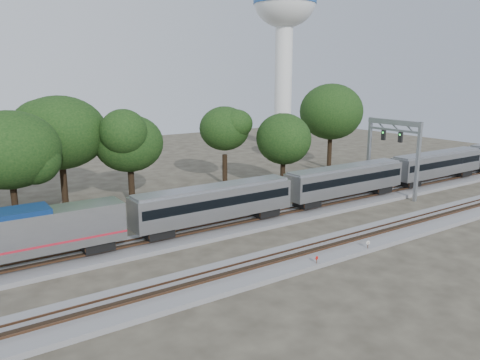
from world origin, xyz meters
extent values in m
plane|color=#383328|center=(0.00, 0.00, 0.00)|extent=(160.00, 160.00, 0.00)
cube|color=slate|center=(0.00, 6.00, 0.20)|extent=(160.00, 5.00, 0.40)
cube|color=brown|center=(0.00, 5.28, 0.66)|extent=(160.00, 0.08, 0.15)
cube|color=brown|center=(0.00, 6.72, 0.66)|extent=(160.00, 0.08, 0.15)
cube|color=slate|center=(0.00, -4.00, 0.20)|extent=(160.00, 5.00, 0.40)
cube|color=brown|center=(0.00, -4.72, 0.66)|extent=(160.00, 0.08, 0.15)
cube|color=brown|center=(0.00, -3.28, 0.66)|extent=(160.00, 0.08, 0.15)
cube|color=#ADB0B5|center=(-16.44, 6.00, 3.21)|extent=(10.30, 2.92, 3.21)
cube|color=#AC1A2A|center=(-17.61, 6.00, 2.38)|extent=(12.64, 2.96, 0.17)
cube|color=black|center=(-13.48, 6.00, 1.17)|extent=(2.53, 2.14, 0.87)
cube|color=#ADB0B5|center=(-1.74, 6.00, 3.06)|extent=(16.91, 2.92, 2.92)
cube|color=black|center=(-1.74, 6.00, 3.35)|extent=(16.33, 2.97, 0.87)
cube|color=gray|center=(-1.74, 6.00, 4.57)|extent=(16.52, 2.33, 0.34)
cube|color=black|center=(-7.87, 6.00, 1.17)|extent=(2.53, 2.14, 0.87)
cube|color=black|center=(4.38, 6.00, 1.17)|extent=(2.53, 2.14, 0.87)
cube|color=#ADB0B5|center=(16.55, 6.00, 3.06)|extent=(16.91, 2.92, 2.92)
cube|color=black|center=(16.55, 6.00, 3.35)|extent=(16.33, 2.97, 0.87)
cube|color=gray|center=(16.55, 6.00, 4.57)|extent=(16.52, 2.33, 0.34)
cube|color=black|center=(10.43, 6.00, 1.17)|extent=(2.53, 2.14, 0.87)
cube|color=black|center=(22.68, 6.00, 1.17)|extent=(2.53, 2.14, 0.87)
cube|color=#ADB0B5|center=(34.85, 6.00, 3.06)|extent=(16.91, 2.92, 2.92)
cube|color=black|center=(34.85, 6.00, 3.35)|extent=(16.33, 2.97, 0.87)
cube|color=gray|center=(34.85, 6.00, 4.57)|extent=(16.52, 2.33, 0.34)
cube|color=black|center=(28.73, 6.00, 1.17)|extent=(2.53, 2.14, 0.87)
cube|color=black|center=(40.97, 6.00, 1.17)|extent=(2.53, 2.14, 0.87)
cylinder|color=#512D19|center=(0.49, -6.25, 0.45)|extent=(0.06, 0.06, 0.90)
cylinder|color=red|center=(0.49, -6.25, 0.85)|extent=(0.32, 0.07, 0.32)
cylinder|color=#512D19|center=(6.56, -6.27, 0.49)|extent=(0.06, 0.06, 0.97)
cylinder|color=silver|center=(6.56, -6.27, 0.92)|extent=(0.33, 0.16, 0.35)
cube|color=#512D19|center=(7.28, -6.06, 0.15)|extent=(0.54, 0.37, 0.30)
cylinder|color=silver|center=(39.13, 45.89, 12.66)|extent=(3.62, 3.62, 25.32)
cone|color=silver|center=(39.13, 45.89, 1.81)|extent=(5.79, 5.79, 3.62)
ellipsoid|color=silver|center=(39.13, 45.89, 30.07)|extent=(12.66, 12.66, 10.76)
cylinder|color=#1A4A93|center=(39.13, 45.89, 30.07)|extent=(12.81, 12.81, 1.45)
cube|color=gray|center=(24.82, 2.19, 4.89)|extent=(0.38, 0.38, 9.79)
cube|color=gray|center=(24.82, 9.81, 4.89)|extent=(0.38, 0.38, 9.79)
cube|color=gray|center=(24.82, 6.00, 9.46)|extent=(0.44, 8.05, 0.65)
cube|color=gray|center=(24.82, 6.00, 8.48)|extent=(0.27, 8.05, 0.27)
cube|color=black|center=(24.49, 4.69, 7.72)|extent=(0.27, 0.54, 1.31)
cube|color=black|center=(24.49, 7.31, 7.72)|extent=(0.27, 0.54, 1.31)
cylinder|color=black|center=(-18.04, 17.04, 2.22)|extent=(0.70, 0.70, 4.45)
ellipsoid|color=black|center=(-18.04, 17.04, 8.26)|extent=(8.39, 8.39, 7.13)
cylinder|color=black|center=(-11.92, 22.89, 2.41)|extent=(0.70, 0.70, 4.81)
ellipsoid|color=black|center=(-11.92, 22.89, 8.94)|extent=(9.07, 9.07, 7.71)
cylinder|color=black|center=(-4.76, 20.37, 2.00)|extent=(0.70, 0.70, 4.00)
ellipsoid|color=black|center=(-4.76, 20.37, 7.43)|extent=(7.55, 7.55, 6.41)
cylinder|color=black|center=(10.22, 23.14, 2.15)|extent=(0.70, 0.70, 4.31)
ellipsoid|color=black|center=(10.22, 23.14, 8.00)|extent=(8.12, 8.12, 6.90)
cylinder|color=black|center=(15.30, 16.37, 1.86)|extent=(0.70, 0.70, 3.72)
ellipsoid|color=black|center=(15.30, 16.37, 6.92)|extent=(7.02, 7.02, 5.97)
cylinder|color=black|center=(31.09, 23.49, 2.54)|extent=(0.70, 0.70, 5.08)
ellipsoid|color=black|center=(31.09, 23.49, 9.43)|extent=(9.57, 9.57, 8.14)
camera|label=1|loc=(-24.43, -32.14, 15.26)|focal=35.00mm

